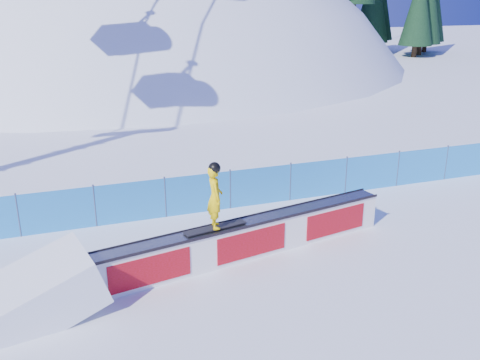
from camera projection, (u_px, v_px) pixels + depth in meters
name	position (u px, v px, depth m)	size (l,w,h in m)	color
ground	(330.00, 270.00, 12.73)	(160.00, 160.00, 0.00)	white
snow_hill	(126.00, 237.00, 56.03)	(64.00, 64.00, 64.00)	white
safety_fence	(261.00, 186.00, 16.53)	(22.05, 0.05, 1.30)	#2382D2
rail_box	(247.00, 239.00, 13.27)	(8.08, 2.07, 0.97)	white
snow_ramp	(36.00, 314.00, 11.01)	(2.63, 1.76, 0.99)	white
snowboarder	(215.00, 196.00, 12.42)	(1.60, 0.59, 1.64)	black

